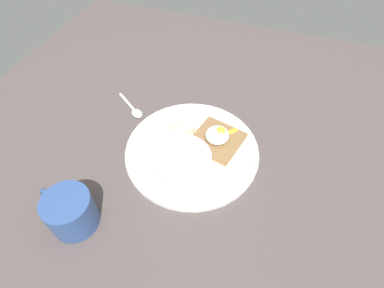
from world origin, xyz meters
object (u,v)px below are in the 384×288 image
object	(u,v)px
poached_egg	(218,135)
coffee_mug	(70,211)
banana_slice_left	(176,124)
banana_slice_back	(188,128)
banana_slice_right	(177,135)
oatmeal_bowl	(180,163)
toast_slice	(217,140)
banana_slice_front	(164,136)
spoon	(133,108)

from	to	relation	value
poached_egg	coffee_mug	bearing A→B (deg)	143.54
poached_egg	banana_slice_left	world-z (taller)	poached_egg
banana_slice_back	banana_slice_right	bearing A→B (deg)	145.78
banana_slice_back	oatmeal_bowl	bearing A→B (deg)	-167.92
banana_slice_right	oatmeal_bowl	bearing A→B (deg)	-155.25
toast_slice	poached_egg	size ratio (longest dim) A/B	1.69
banana_slice_front	banana_slice_right	distance (cm)	3.02
toast_slice	spoon	world-z (taller)	toast_slice
poached_egg	banana_slice_front	world-z (taller)	poached_egg
banana_slice_left	banana_slice_right	world-z (taller)	banana_slice_left
banana_slice_right	coffee_mug	distance (cm)	27.71
banana_slice_left	spoon	distance (cm)	13.09
banana_slice_left	toast_slice	bearing A→B (deg)	-99.11
toast_slice	banana_slice_left	distance (cm)	10.66
poached_egg	banana_slice_back	bearing A→B (deg)	81.93
oatmeal_bowl	banana_slice_left	distance (cm)	13.26
oatmeal_bowl	spoon	xyz separation A→B (cm)	(14.45, 18.37, -3.38)
banana_slice_front	coffee_mug	bearing A→B (deg)	161.49
banana_slice_left	banana_slice_right	distance (cm)	3.32
toast_slice	banana_slice_left	xyz separation A→B (cm)	(1.69, 10.52, -0.05)
banana_slice_back	coffee_mug	size ratio (longest dim) A/B	0.40
poached_egg	banana_slice_left	xyz separation A→B (cm)	(1.56, 10.63, -1.80)
banana_slice_right	coffee_mug	bearing A→B (deg)	157.16
banana_slice_front	spoon	size ratio (longest dim) A/B	0.33
oatmeal_bowl	coffee_mug	world-z (taller)	coffee_mug
banana_slice_front	banana_slice_left	distance (cm)	4.51
banana_slice_left	banana_slice_back	xyz separation A→B (cm)	(-0.50, -3.18, 0.11)
banana_slice_right	spoon	world-z (taller)	banana_slice_right
banana_slice_left	coffee_mug	distance (cm)	29.94
toast_slice	spoon	xyz separation A→B (cm)	(4.33, 23.29, -1.25)
banana_slice_back	spoon	size ratio (longest dim) A/B	0.49
poached_egg	spoon	distance (cm)	23.96
poached_egg	banana_slice_front	bearing A→B (deg)	103.37
toast_slice	coffee_mug	bearing A→B (deg)	143.56
banana_slice_back	coffee_mug	distance (cm)	30.60
banana_slice_back	coffee_mug	xyz separation A→B (cm)	(-27.90, 12.38, 2.19)
oatmeal_bowl	banana_slice_right	bearing A→B (deg)	24.75
poached_egg	coffee_mug	xyz separation A→B (cm)	(-26.84, 19.83, 0.50)
toast_slice	banana_slice_front	bearing A→B (deg)	102.89
toast_slice	banana_slice_right	world-z (taller)	same
coffee_mug	banana_slice_right	bearing A→B (deg)	-22.84
oatmeal_bowl	banana_slice_left	size ratio (longest dim) A/B	2.35
poached_egg	spoon	world-z (taller)	poached_egg
oatmeal_bowl	banana_slice_left	xyz separation A→B (cm)	(11.81, 5.60, -2.18)
banana_slice_left	banana_slice_back	distance (cm)	3.22
coffee_mug	spoon	size ratio (longest dim) A/B	1.21
oatmeal_bowl	poached_egg	xyz separation A→B (cm)	(10.25, -5.03, -0.38)
toast_slice	banana_slice_front	xyz separation A→B (cm)	(-2.67, 11.68, -0.13)
toast_slice	coffee_mug	size ratio (longest dim) A/B	1.07
coffee_mug	spoon	bearing A→B (deg)	6.55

